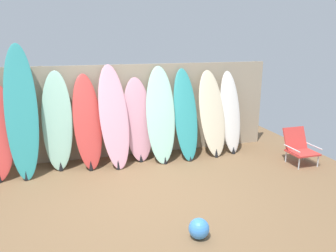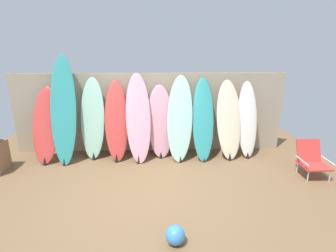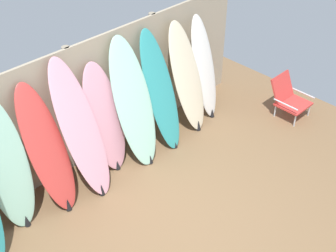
{
  "view_description": "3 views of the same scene",
  "coord_description": "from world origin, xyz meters",
  "px_view_note": "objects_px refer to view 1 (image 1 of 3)",
  "views": [
    {
      "loc": [
        -0.95,
        -4.23,
        2.28
      ],
      "look_at": [
        0.46,
        0.48,
        0.95
      ],
      "focal_mm": 35.0,
      "sensor_mm": 36.0,
      "label": 1
    },
    {
      "loc": [
        0.16,
        -3.79,
        2.37
      ],
      "look_at": [
        0.37,
        0.87,
        0.93
      ],
      "focal_mm": 28.0,
      "sensor_mm": 36.0,
      "label": 2
    },
    {
      "loc": [
        -2.7,
        -2.49,
        4.43
      ],
      "look_at": [
        0.5,
        0.77,
        1.01
      ],
      "focal_mm": 50.0,
      "sensor_mm": 36.0,
      "label": 3
    }
  ],
  "objects_px": {
    "surfboard_teal_7": "(186,115)",
    "beach_ball": "(199,229)",
    "surfboard_cream_8": "(212,114)",
    "beach_chair": "(299,146)",
    "surfboard_pink_4": "(114,117)",
    "surfboard_white_9": "(230,113)",
    "surfboard_seafoam_6": "(161,115)",
    "surfboard_red_3": "(87,122)",
    "surfboard_seafoam_2": "(57,122)",
    "surfboard_pink_5": "(138,120)",
    "surfboard_teal_1": "(21,112)"
  },
  "relations": [
    {
      "from": "beach_chair",
      "to": "surfboard_seafoam_6",
      "type": "bearing_deg",
      "value": 158.67
    },
    {
      "from": "surfboard_red_3",
      "to": "surfboard_seafoam_6",
      "type": "distance_m",
      "value": 1.36
    },
    {
      "from": "surfboard_pink_4",
      "to": "beach_chair",
      "type": "bearing_deg",
      "value": -15.84
    },
    {
      "from": "surfboard_red_3",
      "to": "surfboard_pink_5",
      "type": "bearing_deg",
      "value": 4.3
    },
    {
      "from": "surfboard_pink_4",
      "to": "surfboard_seafoam_6",
      "type": "relative_size",
      "value": 1.03
    },
    {
      "from": "surfboard_white_9",
      "to": "surfboard_pink_5",
      "type": "bearing_deg",
      "value": 178.14
    },
    {
      "from": "surfboard_white_9",
      "to": "beach_ball",
      "type": "height_order",
      "value": "surfboard_white_9"
    },
    {
      "from": "surfboard_cream_8",
      "to": "surfboard_white_9",
      "type": "xyz_separation_m",
      "value": [
        0.42,
        0.04,
        -0.01
      ]
    },
    {
      "from": "beach_ball",
      "to": "surfboard_teal_7",
      "type": "bearing_deg",
      "value": 73.73
    },
    {
      "from": "surfboard_pink_5",
      "to": "surfboard_white_9",
      "type": "relative_size",
      "value": 0.95
    },
    {
      "from": "surfboard_seafoam_2",
      "to": "surfboard_teal_1",
      "type": "bearing_deg",
      "value": -165.5
    },
    {
      "from": "surfboard_teal_1",
      "to": "beach_ball",
      "type": "bearing_deg",
      "value": -50.96
    },
    {
      "from": "surfboard_red_3",
      "to": "beach_ball",
      "type": "distance_m",
      "value": 3.01
    },
    {
      "from": "surfboard_white_9",
      "to": "beach_chair",
      "type": "distance_m",
      "value": 1.45
    },
    {
      "from": "surfboard_teal_1",
      "to": "surfboard_red_3",
      "type": "distance_m",
      "value": 1.09
    },
    {
      "from": "surfboard_pink_5",
      "to": "surfboard_red_3",
      "type": "bearing_deg",
      "value": -175.7
    },
    {
      "from": "surfboard_cream_8",
      "to": "beach_chair",
      "type": "height_order",
      "value": "surfboard_cream_8"
    },
    {
      "from": "surfboard_pink_4",
      "to": "surfboard_white_9",
      "type": "relative_size",
      "value": 1.11
    },
    {
      "from": "surfboard_red_3",
      "to": "surfboard_white_9",
      "type": "height_order",
      "value": "surfboard_red_3"
    },
    {
      "from": "surfboard_seafoam_6",
      "to": "surfboard_white_9",
      "type": "xyz_separation_m",
      "value": [
        1.49,
        0.05,
        -0.07
      ]
    },
    {
      "from": "surfboard_pink_5",
      "to": "beach_chair",
      "type": "distance_m",
      "value": 3.06
    },
    {
      "from": "surfboard_seafoam_6",
      "to": "surfboard_white_9",
      "type": "bearing_deg",
      "value": 1.75
    },
    {
      "from": "beach_chair",
      "to": "surfboard_pink_4",
      "type": "bearing_deg",
      "value": 164.41
    },
    {
      "from": "surfboard_pink_4",
      "to": "surfboard_cream_8",
      "type": "relative_size",
      "value": 1.09
    },
    {
      "from": "surfboard_seafoam_2",
      "to": "surfboard_pink_5",
      "type": "xyz_separation_m",
      "value": [
        1.45,
        0.02,
        -0.09
      ]
    },
    {
      "from": "surfboard_pink_5",
      "to": "surfboard_cream_8",
      "type": "distance_m",
      "value": 1.48
    },
    {
      "from": "surfboard_pink_4",
      "to": "surfboard_white_9",
      "type": "xyz_separation_m",
      "value": [
        2.37,
        0.07,
        -0.08
      ]
    },
    {
      "from": "surfboard_seafoam_2",
      "to": "surfboard_cream_8",
      "type": "relative_size",
      "value": 1.04
    },
    {
      "from": "surfboard_pink_5",
      "to": "surfboard_white_9",
      "type": "distance_m",
      "value": 1.9
    },
    {
      "from": "beach_chair",
      "to": "surfboard_pink_5",
      "type": "bearing_deg",
      "value": 159.66
    },
    {
      "from": "surfboard_pink_4",
      "to": "surfboard_teal_7",
      "type": "relative_size",
      "value": 1.06
    },
    {
      "from": "surfboard_seafoam_6",
      "to": "beach_chair",
      "type": "height_order",
      "value": "surfboard_seafoam_6"
    },
    {
      "from": "surfboard_teal_7",
      "to": "beach_ball",
      "type": "relative_size",
      "value": 7.01
    },
    {
      "from": "surfboard_red_3",
      "to": "surfboard_cream_8",
      "type": "bearing_deg",
      "value": -0.64
    },
    {
      "from": "surfboard_seafoam_6",
      "to": "surfboard_white_9",
      "type": "distance_m",
      "value": 1.49
    },
    {
      "from": "surfboard_pink_4",
      "to": "beach_chair",
      "type": "xyz_separation_m",
      "value": [
        3.3,
        -0.94,
        -0.57
      ]
    },
    {
      "from": "surfboard_seafoam_2",
      "to": "beach_chair",
      "type": "relative_size",
      "value": 2.71
    },
    {
      "from": "surfboard_teal_7",
      "to": "beach_ball",
      "type": "distance_m",
      "value": 2.88
    },
    {
      "from": "surfboard_pink_4",
      "to": "surfboard_white_9",
      "type": "distance_m",
      "value": 2.37
    },
    {
      "from": "surfboard_red_3",
      "to": "beach_ball",
      "type": "bearing_deg",
      "value": -68.45
    },
    {
      "from": "surfboard_teal_1",
      "to": "surfboard_seafoam_2",
      "type": "relative_size",
      "value": 1.27
    },
    {
      "from": "surfboard_teal_1",
      "to": "surfboard_seafoam_6",
      "type": "height_order",
      "value": "surfboard_teal_1"
    },
    {
      "from": "surfboard_seafoam_6",
      "to": "surfboard_red_3",
      "type": "bearing_deg",
      "value": 178.45
    },
    {
      "from": "surfboard_pink_4",
      "to": "beach_ball",
      "type": "xyz_separation_m",
      "value": [
        0.6,
        -2.66,
        -0.77
      ]
    },
    {
      "from": "surfboard_seafoam_2",
      "to": "beach_ball",
      "type": "distance_m",
      "value": 3.27
    },
    {
      "from": "surfboard_teal_7",
      "to": "surfboard_cream_8",
      "type": "bearing_deg",
      "value": 1.84
    },
    {
      "from": "surfboard_teal_1",
      "to": "surfboard_seafoam_2",
      "type": "distance_m",
      "value": 0.61
    },
    {
      "from": "surfboard_seafoam_2",
      "to": "surfboard_cream_8",
      "type": "xyz_separation_m",
      "value": [
        2.93,
        -0.07,
        -0.03
      ]
    },
    {
      "from": "surfboard_teal_1",
      "to": "surfboard_red_3",
      "type": "relative_size",
      "value": 1.32
    },
    {
      "from": "surfboard_pink_4",
      "to": "surfboard_teal_7",
      "type": "xyz_separation_m",
      "value": [
        1.38,
        0.01,
        -0.05
      ]
    }
  ]
}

